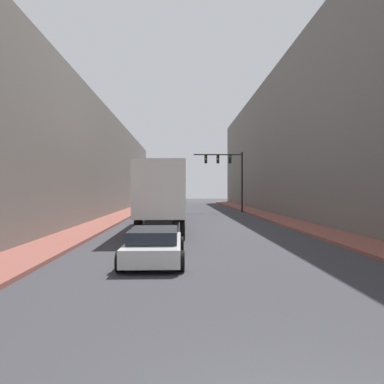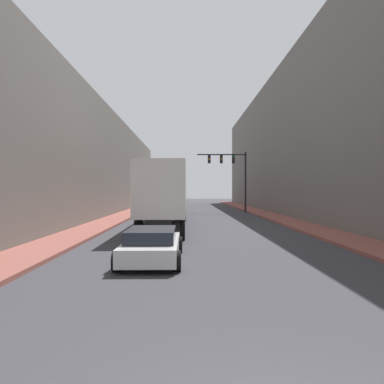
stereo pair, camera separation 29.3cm
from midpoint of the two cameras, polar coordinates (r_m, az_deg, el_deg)
The scene contains 7 objects.
sidewalk_right at distance 34.37m, azimuth 12.55°, elevation -3.69°, with size 2.29×80.00×0.15m.
sidewalk_left at distance 33.93m, azimuth -10.62°, elevation -3.74°, with size 2.29×80.00×0.15m.
building_right at distance 35.80m, azimuth 19.10°, elevation 8.02°, with size 6.00×80.00×14.56m.
building_left at distance 34.89m, azimuth -17.37°, elevation 4.56°, with size 6.00×80.00×10.12m.
semi_truck at distance 24.36m, azimuth -3.59°, elevation -0.18°, with size 2.53×14.32×3.95m.
sedan_car at distance 13.24m, azimuth -5.48°, elevation -8.01°, with size 2.08×4.68×1.15m.
traffic_signal_gantry at distance 41.51m, azimuth 6.45°, elevation 3.42°, with size 5.44×0.35×6.66m.
Camera 2 is at (-0.94, -3.36, 2.50)m, focal length 35.00 mm.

